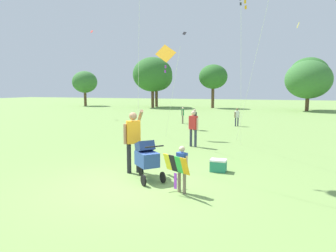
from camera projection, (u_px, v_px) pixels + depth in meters
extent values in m
plane|color=#75994C|center=(135.00, 185.00, 7.30)|extent=(120.00, 120.00, 0.00)
cylinder|color=brown|center=(85.00, 99.00, 40.84)|extent=(0.36, 0.36, 1.86)
ellipsoid|color=#387033|center=(85.00, 82.00, 40.55)|extent=(3.44, 3.10, 2.93)
cylinder|color=brown|center=(156.00, 98.00, 38.74)|extent=(0.36, 0.36, 2.13)
ellipsoid|color=#2D6628|center=(156.00, 77.00, 38.39)|extent=(4.17, 3.76, 3.55)
cylinder|color=brown|center=(153.00, 99.00, 36.84)|extent=(0.36, 0.36, 2.10)
ellipsoid|color=#2D6628|center=(153.00, 74.00, 36.46)|extent=(4.90, 4.41, 4.16)
cylinder|color=brown|center=(213.00, 98.00, 36.02)|extent=(0.36, 0.36, 2.39)
ellipsoid|color=#2D6628|center=(213.00, 77.00, 35.70)|extent=(3.40, 3.06, 2.89)
cylinder|color=brown|center=(307.00, 104.00, 30.97)|extent=(0.36, 0.36, 1.42)
ellipsoid|color=#387033|center=(308.00, 80.00, 30.66)|extent=(4.62, 4.15, 3.92)
cylinder|color=brown|center=(308.00, 99.00, 32.77)|extent=(0.36, 0.36, 2.36)
ellipsoid|color=#2D6628|center=(309.00, 73.00, 32.43)|extent=(4.05, 3.64, 3.44)
cylinder|color=#7F705B|center=(184.00, 182.00, 6.65)|extent=(0.08, 0.08, 0.53)
cylinder|color=#7F705B|center=(179.00, 181.00, 6.77)|extent=(0.08, 0.08, 0.53)
cube|color=#284CA8|center=(182.00, 161.00, 6.65)|extent=(0.27, 0.24, 0.40)
cylinder|color=beige|center=(187.00, 164.00, 6.55)|extent=(0.06, 0.06, 0.35)
cylinder|color=beige|center=(177.00, 161.00, 6.76)|extent=(0.06, 0.06, 0.35)
sphere|color=beige|center=(182.00, 149.00, 6.62)|extent=(0.14, 0.14, 0.14)
cube|color=#F4A319|center=(185.00, 166.00, 6.34)|extent=(0.22, 0.21, 0.39)
cube|color=green|center=(179.00, 165.00, 6.47)|extent=(0.22, 0.21, 0.39)
cube|color=black|center=(173.00, 163.00, 6.60)|extent=(0.22, 0.21, 0.39)
cube|color=yellow|center=(168.00, 162.00, 6.74)|extent=(0.22, 0.21, 0.39)
cube|color=purple|center=(175.00, 181.00, 6.57)|extent=(0.08, 0.05, 0.36)
cylinder|color=#232328|center=(129.00, 158.00, 8.27)|extent=(0.12, 0.12, 0.83)
cylinder|color=#232328|center=(138.00, 158.00, 8.35)|extent=(0.12, 0.12, 0.83)
cube|color=orange|center=(133.00, 132.00, 8.22)|extent=(0.43, 0.39, 0.63)
cylinder|color=#A37556|center=(125.00, 134.00, 8.16)|extent=(0.09, 0.09, 0.56)
cylinder|color=#A37556|center=(140.00, 116.00, 8.36)|extent=(0.37, 0.47, 0.39)
sphere|color=#A37556|center=(133.00, 116.00, 8.16)|extent=(0.22, 0.22, 0.22)
cylinder|color=black|center=(141.00, 171.00, 8.02)|extent=(0.23, 0.22, 0.28)
cylinder|color=black|center=(143.00, 180.00, 7.19)|extent=(0.23, 0.22, 0.28)
cylinder|color=black|center=(163.00, 177.00, 7.43)|extent=(0.23, 0.22, 0.28)
cube|color=#2D4C93|center=(147.00, 159.00, 7.60)|extent=(0.77, 0.76, 0.36)
cube|color=navy|center=(145.00, 146.00, 7.67)|extent=(0.59, 0.59, 0.35)
cylinder|color=black|center=(154.00, 147.00, 7.14)|extent=(0.36, 0.37, 0.04)
cylinder|color=silver|center=(139.00, 28.00, 8.73)|extent=(0.88, 1.45, 8.20)
cube|color=#F4A319|center=(166.00, 53.00, 14.27)|extent=(1.08, 0.52, 0.92)
cube|color=purple|center=(166.00, 67.00, 14.33)|extent=(0.09, 0.08, 0.14)
cube|color=purple|center=(165.00, 71.00, 14.38)|extent=(0.09, 0.08, 0.14)
cylinder|color=silver|center=(172.00, 99.00, 12.59)|extent=(1.79, 3.54, 3.81)
cube|color=#F4A319|center=(245.00, 2.00, 11.80)|extent=(0.08, 0.04, 0.14)
cube|color=#F4A319|center=(246.00, 7.00, 11.81)|extent=(0.08, 0.04, 0.14)
cylinder|color=silver|center=(241.00, 67.00, 10.26)|extent=(0.19, 3.94, 6.14)
cube|color=black|center=(241.00, 4.00, 12.91)|extent=(0.09, 0.07, 0.14)
cylinder|color=silver|center=(255.00, 60.00, 11.32)|extent=(1.58, 3.55, 6.87)
cube|color=red|center=(92.00, 32.00, 33.30)|extent=(0.27, 0.21, 0.30)
cube|color=black|center=(184.00, 33.00, 34.22)|extent=(0.48, 0.31, 0.44)
cube|color=yellow|center=(298.00, 25.00, 25.90)|extent=(0.19, 0.42, 0.49)
cylinder|color=#7F705B|center=(183.00, 119.00, 20.15)|extent=(0.08, 0.08, 0.54)
cylinder|color=#7F705B|center=(182.00, 120.00, 19.99)|extent=(0.08, 0.08, 0.54)
cube|color=#2D8C4C|center=(183.00, 113.00, 20.01)|extent=(0.17, 0.25, 0.41)
cylinder|color=beige|center=(183.00, 113.00, 20.16)|extent=(0.06, 0.06, 0.36)
cylinder|color=beige|center=(182.00, 113.00, 19.87)|extent=(0.06, 0.06, 0.36)
sphere|color=beige|center=(183.00, 108.00, 19.97)|extent=(0.14, 0.14, 0.14)
cylinder|color=#232328|center=(194.00, 125.00, 16.84)|extent=(0.08, 0.08, 0.58)
cylinder|color=#232328|center=(195.00, 125.00, 17.00)|extent=(0.08, 0.08, 0.58)
cube|color=black|center=(195.00, 116.00, 16.85)|extent=(0.20, 0.28, 0.44)
cylinder|color=beige|center=(193.00, 117.00, 16.72)|extent=(0.06, 0.06, 0.39)
cylinder|color=beige|center=(196.00, 116.00, 17.00)|extent=(0.06, 0.06, 0.39)
sphere|color=beige|center=(195.00, 111.00, 16.82)|extent=(0.15, 0.15, 0.15)
cylinder|color=#33384C|center=(195.00, 138.00, 11.98)|extent=(0.10, 0.10, 0.72)
cylinder|color=#33384C|center=(191.00, 138.00, 12.12)|extent=(0.10, 0.10, 0.72)
cube|color=red|center=(193.00, 123.00, 11.97)|extent=(0.36, 0.29, 0.54)
cylinder|color=beige|center=(197.00, 124.00, 11.85)|extent=(0.08, 0.08, 0.48)
cylinder|color=beige|center=(189.00, 123.00, 12.10)|extent=(0.08, 0.08, 0.48)
sphere|color=beige|center=(193.00, 113.00, 11.92)|extent=(0.19, 0.19, 0.19)
cylinder|color=#33384C|center=(238.00, 122.00, 18.66)|extent=(0.08, 0.08, 0.55)
cylinder|color=#33384C|center=(236.00, 122.00, 18.60)|extent=(0.08, 0.08, 0.55)
cube|color=silver|center=(237.00, 114.00, 18.57)|extent=(0.28, 0.27, 0.41)
cylinder|color=brown|center=(239.00, 115.00, 18.62)|extent=(0.06, 0.06, 0.37)
cylinder|color=brown|center=(235.00, 115.00, 18.53)|extent=(0.06, 0.06, 0.37)
sphere|color=brown|center=(237.00, 110.00, 18.53)|extent=(0.14, 0.14, 0.14)
cube|color=#288466|center=(218.00, 166.00, 8.46)|extent=(0.44, 0.32, 0.30)
cube|color=white|center=(218.00, 160.00, 8.44)|extent=(0.45, 0.33, 0.05)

